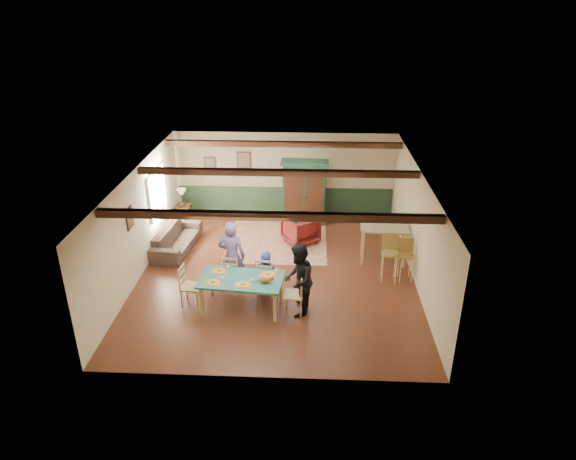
{
  "coord_description": "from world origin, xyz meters",
  "views": [
    {
      "loc": [
        0.83,
        -11.63,
        6.66
      ],
      "look_at": [
        0.28,
        0.19,
        1.15
      ],
      "focal_mm": 32.0,
      "sensor_mm": 36.0,
      "label": 1
    }
  ],
  "objects_px": {
    "sofa": "(177,239)",
    "person_child": "(266,272)",
    "counter_table": "(383,244)",
    "dining_table": "(242,294)",
    "dining_chair_far_left": "(232,272)",
    "dining_chair_end_right": "(294,294)",
    "armoire": "(304,192)",
    "person_man": "(232,256)",
    "armchair": "(301,229)",
    "end_table": "(184,214)",
    "dining_chair_far_right": "(266,275)",
    "cat": "(265,279)",
    "bar_stool_right": "(406,260)",
    "table_lamp": "(182,197)",
    "person_woman": "(298,280)",
    "dining_chair_end_left": "(191,286)",
    "bar_stool_left": "(390,258)"
  },
  "relations": [
    {
      "from": "armoire",
      "to": "table_lamp",
      "type": "bearing_deg",
      "value": -174.38
    },
    {
      "from": "dining_chair_far_left",
      "to": "dining_chair_end_left",
      "type": "xyz_separation_m",
      "value": [
        -0.85,
        -0.67,
        0.0
      ]
    },
    {
      "from": "dining_chair_end_right",
      "to": "person_woman",
      "type": "distance_m",
      "value": 0.38
    },
    {
      "from": "dining_chair_far_left",
      "to": "end_table",
      "type": "bearing_deg",
      "value": -56.19
    },
    {
      "from": "person_woman",
      "to": "sofa",
      "type": "height_order",
      "value": "person_woman"
    },
    {
      "from": "dining_chair_far_right",
      "to": "table_lamp",
      "type": "height_order",
      "value": "table_lamp"
    },
    {
      "from": "dining_chair_end_left",
      "to": "counter_table",
      "type": "height_order",
      "value": "counter_table"
    },
    {
      "from": "dining_chair_end_left",
      "to": "cat",
      "type": "distance_m",
      "value": 1.81
    },
    {
      "from": "dining_table",
      "to": "end_table",
      "type": "distance_m",
      "value": 5.33
    },
    {
      "from": "dining_chair_end_right",
      "to": "person_child",
      "type": "xyz_separation_m",
      "value": [
        -0.7,
        0.9,
        0.03
      ]
    },
    {
      "from": "armoire",
      "to": "bar_stool_left",
      "type": "height_order",
      "value": "armoire"
    },
    {
      "from": "end_table",
      "to": "dining_table",
      "type": "bearing_deg",
      "value": -62.49
    },
    {
      "from": "dining_chair_far_left",
      "to": "armoire",
      "type": "distance_m",
      "value": 4.51
    },
    {
      "from": "dining_chair_far_left",
      "to": "person_man",
      "type": "distance_m",
      "value": 0.41
    },
    {
      "from": "armoire",
      "to": "table_lamp",
      "type": "height_order",
      "value": "armoire"
    },
    {
      "from": "armchair",
      "to": "person_child",
      "type": "bearing_deg",
      "value": 38.64
    },
    {
      "from": "counter_table",
      "to": "dining_table",
      "type": "bearing_deg",
      "value": -145.12
    },
    {
      "from": "person_child",
      "to": "bar_stool_left",
      "type": "relative_size",
      "value": 0.85
    },
    {
      "from": "dining_chair_far_right",
      "to": "cat",
      "type": "bearing_deg",
      "value": 100.37
    },
    {
      "from": "armoire",
      "to": "dining_chair_far_left",
      "type": "bearing_deg",
      "value": -109.57
    },
    {
      "from": "person_woman",
      "to": "sofa",
      "type": "distance_m",
      "value": 4.7
    },
    {
      "from": "sofa",
      "to": "dining_chair_far_right",
      "type": "bearing_deg",
      "value": -123.33
    },
    {
      "from": "person_woman",
      "to": "sofa",
      "type": "relative_size",
      "value": 0.79
    },
    {
      "from": "table_lamp",
      "to": "bar_stool_right",
      "type": "distance_m",
      "value": 7.19
    },
    {
      "from": "dining_chair_far_left",
      "to": "sofa",
      "type": "distance_m",
      "value": 2.86
    },
    {
      "from": "person_man",
      "to": "armchair",
      "type": "relative_size",
      "value": 2.02
    },
    {
      "from": "person_child",
      "to": "bar_stool_right",
      "type": "distance_m",
      "value": 3.53
    },
    {
      "from": "armoire",
      "to": "counter_table",
      "type": "distance_m",
      "value": 3.34
    },
    {
      "from": "dining_chair_far_right",
      "to": "armoire",
      "type": "distance_m",
      "value": 4.35
    },
    {
      "from": "dining_table",
      "to": "bar_stool_right",
      "type": "bearing_deg",
      "value": 20.62
    },
    {
      "from": "cat",
      "to": "armoire",
      "type": "xyz_separation_m",
      "value": [
        0.78,
        5.09,
        0.14
      ]
    },
    {
      "from": "dining_table",
      "to": "counter_table",
      "type": "height_order",
      "value": "counter_table"
    },
    {
      "from": "dining_chair_far_right",
      "to": "cat",
      "type": "distance_m",
      "value": 0.95
    },
    {
      "from": "dining_chair_end_right",
      "to": "armoire",
      "type": "relative_size",
      "value": 0.49
    },
    {
      "from": "person_child",
      "to": "sofa",
      "type": "height_order",
      "value": "person_child"
    },
    {
      "from": "person_man",
      "to": "cat",
      "type": "xyz_separation_m",
      "value": [
        0.89,
        -1.03,
        -0.02
      ]
    },
    {
      "from": "dining_chair_end_left",
      "to": "counter_table",
      "type": "bearing_deg",
      "value": -58.11
    },
    {
      "from": "end_table",
      "to": "table_lamp",
      "type": "height_order",
      "value": "table_lamp"
    },
    {
      "from": "dining_chair_end_right",
      "to": "table_lamp",
      "type": "bearing_deg",
      "value": -137.44
    },
    {
      "from": "dining_chair_far_left",
      "to": "armchair",
      "type": "distance_m",
      "value": 3.17
    },
    {
      "from": "counter_table",
      "to": "dining_chair_far_right",
      "type": "bearing_deg",
      "value": -150.08
    },
    {
      "from": "armoire",
      "to": "sofa",
      "type": "distance_m",
      "value": 4.16
    },
    {
      "from": "sofa",
      "to": "bar_stool_right",
      "type": "height_order",
      "value": "bar_stool_right"
    },
    {
      "from": "dining_chair_far_left",
      "to": "person_man",
      "type": "bearing_deg",
      "value": -90.0
    },
    {
      "from": "armoire",
      "to": "dining_table",
      "type": "bearing_deg",
      "value": -102.7
    },
    {
      "from": "dining_chair_far_right",
      "to": "cat",
      "type": "height_order",
      "value": "dining_chair_far_right"
    },
    {
      "from": "armchair",
      "to": "sofa",
      "type": "bearing_deg",
      "value": -26.03
    },
    {
      "from": "cat",
      "to": "sofa",
      "type": "relative_size",
      "value": 0.17
    },
    {
      "from": "sofa",
      "to": "person_child",
      "type": "bearing_deg",
      "value": -122.18
    },
    {
      "from": "person_man",
      "to": "person_woman",
      "type": "xyz_separation_m",
      "value": [
        1.63,
        -0.99,
        -0.04
      ]
    }
  ]
}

